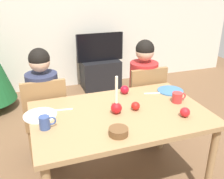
{
  "coord_description": "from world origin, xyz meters",
  "views": [
    {
      "loc": [
        -0.67,
        -1.71,
        1.73
      ],
      "look_at": [
        0.0,
        0.2,
        0.87
      ],
      "focal_mm": 41.3,
      "sensor_mm": 36.0,
      "label": 1
    }
  ],
  "objects": [
    {
      "name": "fork_left",
      "position": [
        -0.44,
        0.19,
        0.75
      ],
      "size": [
        0.18,
        0.04,
        0.01
      ],
      "primitive_type": "cube",
      "rotation": [
        0.0,
        0.0,
        -0.14
      ],
      "color": "silver",
      "rests_on": "dining_table"
    },
    {
      "name": "fork_right",
      "position": [
        0.43,
        0.25,
        0.75
      ],
      "size": [
        0.18,
        0.06,
        0.01
      ],
      "primitive_type": "cube",
      "rotation": [
        0.0,
        0.0,
        -0.25
      ],
      "color": "silver",
      "rests_on": "dining_table"
    },
    {
      "name": "apple_by_right_mug",
      "position": [
        0.45,
        -0.23,
        0.79
      ],
      "size": [
        0.08,
        0.08,
        0.08
      ],
      "primitive_type": "sphere",
      "color": "red",
      "rests_on": "dining_table"
    },
    {
      "name": "tv_stand",
      "position": [
        0.53,
        2.3,
        0.24
      ],
      "size": [
        0.64,
        0.4,
        0.48
      ],
      "primitive_type": "cube",
      "color": "black",
      "rests_on": "ground"
    },
    {
      "name": "mug_left",
      "position": [
        -0.59,
        -0.05,
        0.8
      ],
      "size": [
        0.12,
        0.08,
        0.1
      ],
      "color": "#33477F",
      "rests_on": "dining_table"
    },
    {
      "name": "candle_centerpiece",
      "position": [
        -0.03,
        0.0,
        0.82
      ],
      "size": [
        0.09,
        0.09,
        0.31
      ],
      "color": "red",
      "rests_on": "dining_table"
    },
    {
      "name": "plate_left",
      "position": [
        -0.61,
        0.15,
        0.76
      ],
      "size": [
        0.26,
        0.26,
        0.01
      ],
      "primitive_type": "cylinder",
      "color": "white",
      "rests_on": "dining_table"
    },
    {
      "name": "chair_left",
      "position": [
        -0.55,
        0.61,
        0.51
      ],
      "size": [
        0.4,
        0.4,
        0.9
      ],
      "color": "olive",
      "rests_on": "ground"
    },
    {
      "name": "person_right_child",
      "position": [
        0.51,
        0.64,
        0.57
      ],
      "size": [
        0.3,
        0.3,
        1.17
      ],
      "color": "#33384C",
      "rests_on": "ground"
    },
    {
      "name": "apple_near_candle",
      "position": [
        0.13,
        -0.0,
        0.79
      ],
      "size": [
        0.07,
        0.07,
        0.07
      ],
      "primitive_type": "sphere",
      "color": "#B31B16",
      "rests_on": "dining_table"
    },
    {
      "name": "back_wall",
      "position": [
        0.0,
        2.6,
        1.3
      ],
      "size": [
        6.4,
        0.1,
        2.6
      ],
      "primitive_type": "cube",
      "color": "beige",
      "rests_on": "ground"
    },
    {
      "name": "tv",
      "position": [
        0.53,
        2.3,
        0.71
      ],
      "size": [
        0.79,
        0.05,
        0.46
      ],
      "color": "black",
      "rests_on": "tv_stand"
    },
    {
      "name": "mug_right",
      "position": [
        0.54,
        0.01,
        0.79
      ],
      "size": [
        0.13,
        0.09,
        0.09
      ],
      "color": "#B72D2D",
      "rests_on": "dining_table"
    },
    {
      "name": "plate_right",
      "position": [
        0.61,
        0.24,
        0.76
      ],
      "size": [
        0.24,
        0.24,
        0.01
      ],
      "primitive_type": "cylinder",
      "color": "teal",
      "rests_on": "dining_table"
    },
    {
      "name": "chair_right",
      "position": [
        0.51,
        0.61,
        0.51
      ],
      "size": [
        0.4,
        0.4,
        0.9
      ],
      "color": "olive",
      "rests_on": "ground"
    },
    {
      "name": "dining_table",
      "position": [
        0.0,
        0.0,
        0.67
      ],
      "size": [
        1.4,
        0.9,
        0.75
      ],
      "color": "#99754C",
      "rests_on": "ground"
    },
    {
      "name": "person_left_child",
      "position": [
        -0.55,
        0.64,
        0.57
      ],
      "size": [
        0.3,
        0.3,
        1.17
      ],
      "color": "#33384C",
      "rests_on": "ground"
    },
    {
      "name": "bowl_walnuts",
      "position": [
        -0.13,
        -0.3,
        0.78
      ],
      "size": [
        0.14,
        0.14,
        0.05
      ],
      "primitive_type": "cylinder",
      "color": "brown",
      "rests_on": "dining_table"
    },
    {
      "name": "apple_by_left_plate",
      "position": [
        0.17,
        0.33,
        0.79
      ],
      "size": [
        0.08,
        0.08,
        0.08
      ],
      "primitive_type": "sphere",
      "color": "#AB1121",
      "rests_on": "dining_table"
    }
  ]
}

